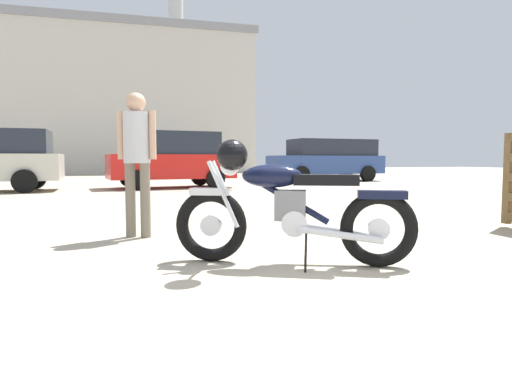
% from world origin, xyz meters
% --- Properties ---
extents(ground_plane, '(80.00, 80.00, 0.00)m').
position_xyz_m(ground_plane, '(0.00, 0.00, 0.00)').
color(ground_plane, tan).
extents(vintage_motorcycle, '(1.90, 1.04, 1.07)m').
position_xyz_m(vintage_motorcycle, '(-0.27, 0.28, 0.49)').
color(vintage_motorcycle, black).
rests_on(vintage_motorcycle, ground_plane).
extents(bystander, '(0.42, 0.30, 1.66)m').
position_xyz_m(bystander, '(-1.39, 2.06, 1.02)').
color(bystander, '#706656').
rests_on(bystander, ground_plane).
extents(blue_hatchback_right, '(4.05, 2.13, 1.78)m').
position_xyz_m(blue_hatchback_right, '(0.29, 11.06, 0.92)').
color(blue_hatchback_right, black).
rests_on(blue_hatchback_right, ground_plane).
extents(dark_sedan_left, '(4.72, 2.02, 1.74)m').
position_xyz_m(dark_sedan_left, '(7.04, 13.40, 0.94)').
color(dark_sedan_left, black).
rests_on(dark_sedan_left, ground_plane).
extents(industrial_building, '(19.94, 12.98, 20.69)m').
position_xyz_m(industrial_building, '(-1.28, 31.55, 4.97)').
color(industrial_building, beige).
rests_on(industrial_building, ground_plane).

